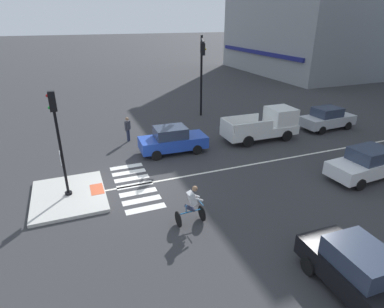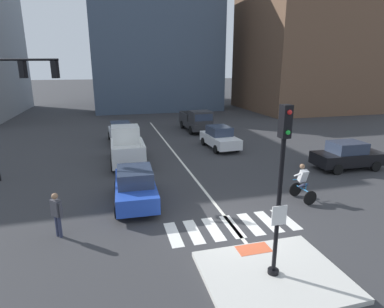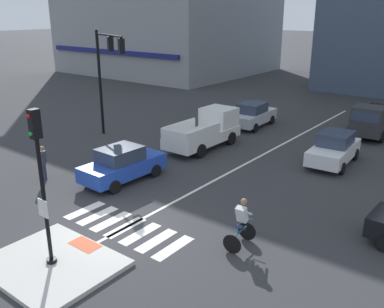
{
  "view_description": "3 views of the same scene",
  "coord_description": "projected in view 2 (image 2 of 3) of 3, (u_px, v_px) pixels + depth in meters",
  "views": [
    {
      "loc": [
        14.15,
        -2.27,
        7.8
      ],
      "look_at": [
        0.75,
        2.96,
        1.57
      ],
      "focal_mm": 29.85,
      "sensor_mm": 36.0,
      "label": 1
    },
    {
      "loc": [
        -4.25,
        -9.83,
        5.89
      ],
      "look_at": [
        -0.36,
        4.82,
        1.64
      ],
      "focal_mm": 29.27,
      "sensor_mm": 36.0,
      "label": 2
    },
    {
      "loc": [
        10.34,
        -9.24,
        7.55
      ],
      "look_at": [
        -0.73,
        5.12,
        1.35
      ],
      "focal_mm": 39.54,
      "sensor_mm": 36.0,
      "label": 3
    }
  ],
  "objects": [
    {
      "name": "pickup_truck_charcoal_eastbound_distant",
      "position": [
        197.0,
        121.0,
        29.12
      ],
      "size": [
        2.19,
        5.16,
        2.08
      ],
      "color": "#2D2D30",
      "rests_on": "ground"
    },
    {
      "name": "traffic_island",
      "position": [
        273.0,
        275.0,
        9.03
      ],
      "size": [
        3.98,
        3.26,
        0.15
      ],
      "primitive_type": "cube",
      "color": "beige",
      "rests_on": "ground"
    },
    {
      "name": "crosswalk_stripe_d",
      "position": [
        232.0,
        226.0,
        11.94
      ],
      "size": [
        0.44,
        1.8,
        0.01
      ],
      "primitive_type": "cube",
      "color": "silver",
      "rests_on": "ground"
    },
    {
      "name": "car_silver_westbound_distant",
      "position": [
        121.0,
        132.0,
        25.07
      ],
      "size": [
        2.0,
        4.18,
        1.64
      ],
      "color": "silver",
      "rests_on": "ground"
    },
    {
      "name": "car_black_cross_right",
      "position": [
        348.0,
        155.0,
        18.52
      ],
      "size": [
        4.15,
        1.93,
        1.64
      ],
      "color": "black",
      "rests_on": "ground"
    },
    {
      "name": "tactile_pad_front",
      "position": [
        253.0,
        249.0,
        10.2
      ],
      "size": [
        1.1,
        0.6,
        0.01
      ],
      "primitive_type": "cube",
      "color": "#DB5B38",
      "rests_on": "traffic_island"
    },
    {
      "name": "crosswalk_stripe_a",
      "position": [
        173.0,
        234.0,
        11.38
      ],
      "size": [
        0.44,
        1.8,
        0.01
      ],
      "primitive_type": "cube",
      "color": "silver",
      "rests_on": "ground"
    },
    {
      "name": "ground_plane",
      "position": [
        234.0,
        229.0,
        11.79
      ],
      "size": [
        300.0,
        300.0,
        0.0
      ],
      "primitive_type": "plane",
      "color": "#333335"
    },
    {
      "name": "pickup_truck_white_westbound_far",
      "position": [
        127.0,
        146.0,
        19.97
      ],
      "size": [
        2.1,
        5.12,
        2.08
      ],
      "color": "white",
      "rests_on": "ground"
    },
    {
      "name": "car_blue_westbound_near",
      "position": [
        135.0,
        186.0,
        13.78
      ],
      "size": [
        1.94,
        4.15,
        1.64
      ],
      "color": "#2347B7",
      "rests_on": "ground"
    },
    {
      "name": "cyclist",
      "position": [
        303.0,
        182.0,
        14.1
      ],
      "size": [
        0.72,
        1.12,
        1.68
      ],
      "color": "black",
      "rests_on": "ground"
    },
    {
      "name": "building_far_block",
      "position": [
        150.0,
        48.0,
        48.61
      ],
      "size": [
        17.5,
        22.2,
        17.44
      ],
      "color": "#3D4C60",
      "rests_on": "ground"
    },
    {
      "name": "crosswalk_stripe_g",
      "position": [
        286.0,
        219.0,
        12.51
      ],
      "size": [
        0.44,
        1.8,
        0.01
      ],
      "primitive_type": "cube",
      "color": "silver",
      "rests_on": "ground"
    },
    {
      "name": "signal_pole",
      "position": [
        281.0,
        178.0,
        8.21
      ],
      "size": [
        0.44,
        0.38,
        4.84
      ],
      "color": "black",
      "rests_on": "traffic_island"
    },
    {
      "name": "traffic_light_mast",
      "position": [
        8.0,
        97.0,
        15.41
      ],
      "size": [
        3.91,
        1.71,
        6.45
      ],
      "color": "black",
      "rests_on": "ground"
    },
    {
      "name": "crosswalk_stripe_b",
      "position": [
        194.0,
        232.0,
        11.56
      ],
      "size": [
        0.44,
        1.8,
        0.01
      ],
      "primitive_type": "cube",
      "color": "silver",
      "rests_on": "ground"
    },
    {
      "name": "car_white_eastbound_far",
      "position": [
        220.0,
        138.0,
        23.18
      ],
      "size": [
        2.03,
        4.19,
        1.64
      ],
      "color": "white",
      "rests_on": "ground"
    },
    {
      "name": "crosswalk_stripe_c",
      "position": [
        213.0,
        229.0,
        11.75
      ],
      "size": [
        0.44,
        1.8,
        0.01
      ],
      "primitive_type": "cube",
      "color": "silver",
      "rests_on": "ground"
    },
    {
      "name": "pedestrian_at_curb_left",
      "position": [
        57.0,
        211.0,
        10.98
      ],
      "size": [
        0.41,
        0.42,
        1.67
      ],
      "color": "#2D334C",
      "rests_on": "ground"
    },
    {
      "name": "crosswalk_stripe_f",
      "position": [
        268.0,
        221.0,
        12.32
      ],
      "size": [
        0.44,
        1.8,
        0.01
      ],
      "primitive_type": "cube",
      "color": "silver",
      "rests_on": "ground"
    },
    {
      "name": "building_corner_left",
      "position": [
        307.0,
        39.0,
        42.51
      ],
      "size": [
        16.05,
        15.07,
        18.84
      ],
      "color": "brown",
      "rests_on": "ground"
    },
    {
      "name": "crosswalk_stripe_e",
      "position": [
        251.0,
        224.0,
        12.13
      ],
      "size": [
        0.44,
        1.8,
        0.01
      ],
      "primitive_type": "cube",
      "color": "silver",
      "rests_on": "ground"
    },
    {
      "name": "lane_centre_line",
      "position": [
        178.0,
        157.0,
        21.1
      ],
      "size": [
        0.14,
        28.0,
        0.01
      ],
      "primitive_type": "cube",
      "color": "silver",
      "rests_on": "ground"
    }
  ]
}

